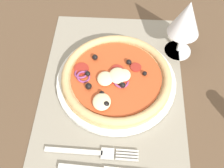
# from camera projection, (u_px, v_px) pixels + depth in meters

# --- Properties ---
(ground_plane) EXTENTS (1.90, 1.40, 0.02)m
(ground_plane) POSITION_uv_depth(u_px,v_px,m) (112.00, 96.00, 0.64)
(ground_plane) COLOR brown
(placemat) EXTENTS (0.47, 0.31, 0.00)m
(placemat) POSITION_uv_depth(u_px,v_px,m) (112.00, 93.00, 0.62)
(placemat) COLOR gray
(placemat) RESTS_ON ground_plane
(plate) EXTENTS (0.26, 0.26, 0.01)m
(plate) POSITION_uv_depth(u_px,v_px,m) (116.00, 81.00, 0.63)
(plate) COLOR silver
(plate) RESTS_ON placemat
(pizza) EXTENTS (0.24, 0.24, 0.03)m
(pizza) POSITION_uv_depth(u_px,v_px,m) (116.00, 77.00, 0.62)
(pizza) COLOR tan
(pizza) RESTS_ON plate
(fork) EXTENTS (0.02, 0.18, 0.00)m
(fork) POSITION_uv_depth(u_px,v_px,m) (97.00, 153.00, 0.54)
(fork) COLOR silver
(fork) RESTS_ON placemat
(wine_glass) EXTENTS (0.07, 0.07, 0.15)m
(wine_glass) POSITION_uv_depth(u_px,v_px,m) (186.00, 20.00, 0.61)
(wine_glass) COLOR silver
(wine_glass) RESTS_ON ground_plane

